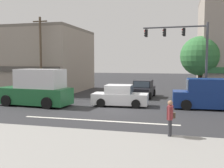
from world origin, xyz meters
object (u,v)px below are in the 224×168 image
at_px(sedan_parked_curbside, 143,90).
at_px(pedestrian_foreground_with_bag, 170,117).
at_px(traffic_light_mast, 189,48).
at_px(street_tree, 200,56).
at_px(sedan_crossing_rightbound, 120,96).
at_px(utility_pole_near_left, 41,56).
at_px(van_crossing_center, 208,95).
at_px(box_truck_crossing_leftbound, 37,89).
at_px(utility_pole_far_right, 222,48).

distance_m(sedan_parked_curbside, pedestrian_foreground_with_bag, 13.42).
height_order(traffic_light_mast, sedan_parked_curbside, traffic_light_mast).
height_order(street_tree, sedan_crossing_rightbound, street_tree).
relative_size(utility_pole_near_left, traffic_light_mast, 1.19).
bearing_deg(street_tree, pedestrian_foreground_with_bag, -99.20).
distance_m(traffic_light_mast, sedan_crossing_rightbound, 6.39).
relative_size(street_tree, van_crossing_center, 1.17).
height_order(box_truck_crossing_leftbound, pedestrian_foreground_with_bag, box_truck_crossing_leftbound).
xyz_separation_m(utility_pole_far_right, sedan_parked_curbside, (-7.12, -2.58, -3.90)).
xyz_separation_m(van_crossing_center, box_truck_crossing_leftbound, (-12.31, -1.82, 0.25)).
height_order(sedan_crossing_rightbound, pedestrian_foreground_with_bag, pedestrian_foreground_with_bag).
height_order(utility_pole_far_right, box_truck_crossing_leftbound, utility_pole_far_right).
bearing_deg(utility_pole_near_left, van_crossing_center, -10.56).
xyz_separation_m(utility_pole_near_left, utility_pole_far_right, (16.37, 4.85, 0.77)).
relative_size(utility_pole_far_right, pedestrian_foreground_with_bag, 5.35).
height_order(utility_pole_near_left, sedan_parked_curbside, utility_pole_near_left).
relative_size(street_tree, utility_pole_near_left, 0.74).
bearing_deg(sedan_crossing_rightbound, sedan_parked_curbside, 79.17).
distance_m(sedan_parked_curbside, box_truck_crossing_leftbound, 9.83).
xyz_separation_m(street_tree, van_crossing_center, (0.26, -4.56, -2.77)).
xyz_separation_m(van_crossing_center, pedestrian_foreground_with_bag, (-2.31, -8.14, -0.05)).
relative_size(sedan_parked_curbside, pedestrian_foreground_with_bag, 2.50).
bearing_deg(pedestrian_foreground_with_bag, box_truck_crossing_leftbound, 147.70).
distance_m(street_tree, sedan_parked_curbside, 5.84).
distance_m(van_crossing_center, box_truck_crossing_leftbound, 12.45).
bearing_deg(box_truck_crossing_leftbound, utility_pole_far_right, 33.38).
height_order(sedan_crossing_rightbound, sedan_parked_curbside, same).
height_order(utility_pole_near_left, pedestrian_foreground_with_bag, utility_pole_near_left).
bearing_deg(sedan_parked_curbside, street_tree, -4.56).
bearing_deg(pedestrian_foreground_with_bag, utility_pole_near_left, 138.27).
bearing_deg(van_crossing_center, street_tree, 93.21).
distance_m(street_tree, utility_pole_near_left, 14.33).
xyz_separation_m(utility_pole_near_left, pedestrian_foreground_with_bag, (12.15, -10.84, -2.90)).
height_order(sedan_crossing_rightbound, box_truck_crossing_leftbound, box_truck_crossing_leftbound).
height_order(sedan_parked_curbside, pedestrian_foreground_with_bag, pedestrian_foreground_with_bag).
xyz_separation_m(utility_pole_far_right, sedan_crossing_rightbound, (-8.14, -7.93, -3.90)).
bearing_deg(utility_pole_near_left, traffic_light_mast, -4.93).
xyz_separation_m(street_tree, traffic_light_mast, (-1.07, -3.00, 0.52)).
bearing_deg(sedan_parked_curbside, utility_pole_near_left, -166.27).
bearing_deg(sedan_parked_curbside, pedestrian_foreground_with_bag, -77.53).
bearing_deg(pedestrian_foreground_with_bag, sedan_parked_curbside, 102.47).
distance_m(utility_pole_near_left, utility_pole_far_right, 17.09).
relative_size(street_tree, pedestrian_foreground_with_bag, 3.29).
xyz_separation_m(sedan_crossing_rightbound, pedestrian_foreground_with_bag, (3.92, -7.76, 0.24)).
relative_size(van_crossing_center, pedestrian_foreground_with_bag, 2.80).
bearing_deg(pedestrian_foreground_with_bag, sedan_crossing_rightbound, 116.79).
relative_size(sedan_parked_curbside, box_truck_crossing_leftbound, 0.73).
relative_size(street_tree, box_truck_crossing_leftbound, 0.96).
height_order(utility_pole_near_left, traffic_light_mast, utility_pole_near_left).
bearing_deg(van_crossing_center, sedan_crossing_rightbound, -176.50).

